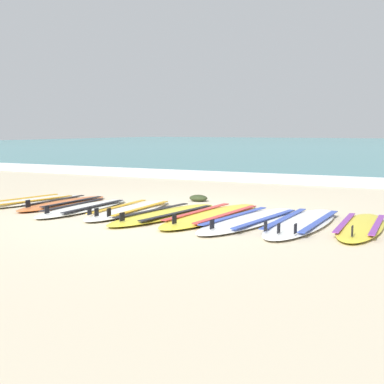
# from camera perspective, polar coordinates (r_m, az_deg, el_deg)

# --- Properties ---
(ground_plane) EXTENTS (80.00, 80.00, 0.00)m
(ground_plane) POSITION_cam_1_polar(r_m,az_deg,el_deg) (7.69, -3.26, -2.46)
(ground_plane) COLOR beige
(wave_foam_strip) EXTENTS (80.00, 1.39, 0.11)m
(wave_foam_strip) POSITION_cam_1_polar(r_m,az_deg,el_deg) (12.94, 9.77, 1.42)
(wave_foam_strip) COLOR white
(wave_foam_strip) RESTS_ON ground
(surfboard_0) EXTENTS (0.86, 2.15, 0.18)m
(surfboard_0) POSITION_cam_1_polar(r_m,az_deg,el_deg) (9.22, -17.01, -0.98)
(surfboard_0) COLOR silver
(surfboard_0) RESTS_ON ground
(surfboard_1) EXTENTS (0.51, 2.02, 0.18)m
(surfboard_1) POSITION_cam_1_polar(r_m,az_deg,el_deg) (8.87, -13.51, -1.17)
(surfboard_1) COLOR orange
(surfboard_1) RESTS_ON ground
(surfboard_2) EXTENTS (0.63, 2.17, 0.18)m
(surfboard_2) POSITION_cam_1_polar(r_m,az_deg,el_deg) (8.28, -11.47, -1.67)
(surfboard_2) COLOR silver
(surfboard_2) RESTS_ON ground
(surfboard_3) EXTENTS (0.70, 2.27, 0.18)m
(surfboard_3) POSITION_cam_1_polar(r_m,az_deg,el_deg) (7.97, -6.63, -1.89)
(surfboard_3) COLOR silver
(surfboard_3) RESTS_ON ground
(surfboard_4) EXTENTS (0.84, 2.40, 0.18)m
(surfboard_4) POSITION_cam_1_polar(r_m,az_deg,el_deg) (7.52, -2.87, -2.38)
(surfboard_4) COLOR yellow
(surfboard_4) RESTS_ON ground
(surfboard_5) EXTENTS (0.77, 2.57, 0.18)m
(surfboard_5) POSITION_cam_1_polar(r_m,az_deg,el_deg) (7.41, 2.19, -2.50)
(surfboard_5) COLOR yellow
(surfboard_5) RESTS_ON ground
(surfboard_6) EXTENTS (0.88, 2.54, 0.18)m
(surfboard_6) POSITION_cam_1_polar(r_m,az_deg,el_deg) (7.08, 6.21, -2.98)
(surfboard_6) COLOR white
(surfboard_6) RESTS_ON ground
(surfboard_7) EXTENTS (0.65, 2.53, 0.18)m
(surfboard_7) POSITION_cam_1_polar(r_m,az_deg,el_deg) (6.99, 11.63, -3.19)
(surfboard_7) COLOR white
(surfboard_7) RESTS_ON ground
(surfboard_8) EXTENTS (0.66, 2.15, 0.18)m
(surfboard_8) POSITION_cam_1_polar(r_m,az_deg,el_deg) (6.89, 17.52, -3.51)
(surfboard_8) COLOR yellow
(surfboard_8) RESTS_ON ground
(seaweed_clump_near_shoreline) EXTENTS (0.32, 0.26, 0.11)m
(seaweed_clump_near_shoreline) POSITION_cam_1_polar(r_m,az_deg,el_deg) (9.12, 0.69, -0.65)
(seaweed_clump_near_shoreline) COLOR #2D381E
(seaweed_clump_near_shoreline) RESTS_ON ground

